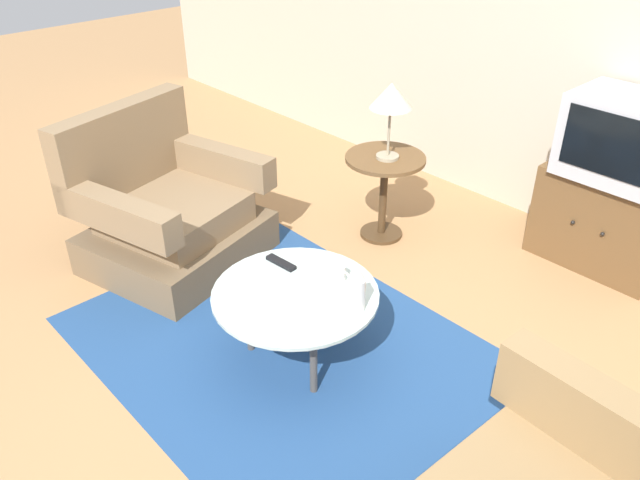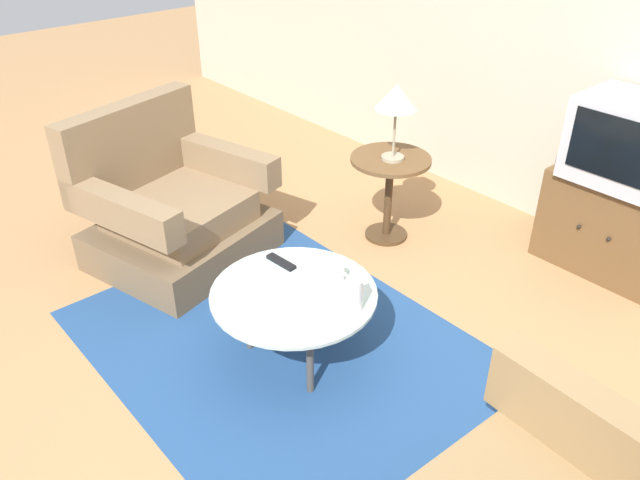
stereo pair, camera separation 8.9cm
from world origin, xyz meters
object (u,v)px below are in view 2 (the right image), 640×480
Objects in this scene: armchair at (172,211)px; coffee_table at (294,297)px; side_table at (389,180)px; vase at (354,289)px; tv_stand at (611,225)px; television at (633,142)px; tv_remote_dark at (281,262)px; table_lamp at (397,99)px; mug at (338,274)px.

coffee_table is (1.25, -0.05, 0.07)m from armchair.
vase is (0.81, -1.09, 0.11)m from side_table.
coffee_table is at bearing -107.15° from tv_stand.
tv_remote_dark is at bearing -114.45° from television.
armchair is 4.83× the size of vase.
tv_stand is 1.60× the size of table_lamp.
armchair is 1.43× the size of coffee_table.
tv_remote_dark is (0.27, -1.10, -0.53)m from table_lamp.
tv_remote_dark is at bearing -178.34° from vase.
television is 1.86m from vase.
coffee_table is 1.32× the size of television.
table_lamp reaches higher than tv_stand.
tv_remote_dark is (1.02, 0.06, 0.11)m from armchair.
armchair is 1.37m from side_table.
tv_stand is at bearing 90.00° from television.
television reaches higher than tv_stand.
mug is (0.57, -0.98, -0.50)m from table_lamp.
vase is (-0.32, -1.83, 0.23)m from tv_stand.
coffee_table is at bearing -66.62° from side_table.
television reaches higher than armchair.
tv_stand is 6.39× the size of mug.
table_lamp is 1.40m from vase.
side_table reaches higher than tv_remote_dark.
coffee_table is 1.32m from side_table.
mug is at bearing -59.00° from side_table.
television is 3.33× the size of tv_remote_dark.
television is at bearing 72.72° from coffee_table.
coffee_table is 2.07m from television.
armchair is at bearing 177.81° from coffee_table.
mug is at bearing -106.93° from tv_stand.
tv_stand is (1.85, 1.90, -0.01)m from armchair.
side_table is 0.75× the size of tv_stand.
television reaches higher than vase.
vase is at bearing -54.00° from table_lamp.
vase is at bearing 177.05° from tv_remote_dark.
coffee_table is at bearing -67.38° from table_lamp.
tv_stand is 2.02m from tv_remote_dark.
armchair reaches higher than tv_stand.
table_lamp is 2.00× the size of vase.
armchair is 2.69m from television.
side_table is 1.36m from vase.
armchair reaches higher than side_table.
television reaches higher than tv_remote_dark.
armchair is 2.01× the size of side_table.
tv_stand is at bearing 33.34° from side_table.
mug is 0.65× the size of tv_remote_dark.
side_table is 0.54m from table_lamp.
coffee_table is 1.05× the size of tv_stand.
armchair reaches higher than tv_remote_dark.
table_lamp is (-0.50, 1.20, 0.58)m from coffee_table.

